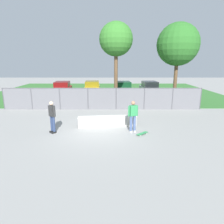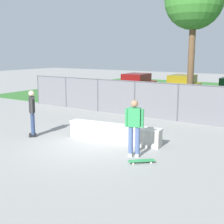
# 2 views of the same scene
# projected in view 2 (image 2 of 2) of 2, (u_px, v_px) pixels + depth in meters

# --- Properties ---
(ground_plane) EXTENTS (80.00, 80.00, 0.00)m
(ground_plane) POSITION_uv_depth(u_px,v_px,m) (87.00, 145.00, 11.28)
(ground_plane) COLOR gray
(grass_strip) EXTENTS (28.52, 20.00, 0.02)m
(grass_strip) POSITION_uv_depth(u_px,v_px,m) (214.00, 95.00, 24.23)
(grass_strip) COLOR #336B2D
(grass_strip) RESTS_ON ground
(concrete_ledge) EXTENTS (3.67, 0.91, 0.66)m
(concrete_ledge) POSITION_uv_depth(u_px,v_px,m) (114.00, 133.00, 11.69)
(concrete_ledge) COLOR #A8A59E
(concrete_ledge) RESTS_ON ground
(skateboarder) EXTENTS (0.57, 0.37, 1.82)m
(skateboarder) POSITION_uv_depth(u_px,v_px,m) (134.00, 126.00, 9.90)
(skateboarder) COLOR beige
(skateboarder) RESTS_ON ground
(skateboard) EXTENTS (0.73, 0.68, 0.09)m
(skateboard) POSITION_uv_depth(u_px,v_px,m) (142.00, 161.00, 9.46)
(skateboard) COLOR #2D8C4C
(skateboard) RESTS_ON ground
(chainlink_fence) EXTENTS (16.59, 0.07, 1.83)m
(chainlink_fence) POSITION_uv_depth(u_px,v_px,m) (155.00, 99.00, 15.62)
(chainlink_fence) COLOR #4C4C51
(chainlink_fence) RESTS_ON ground
(tree_near_left) EXTENTS (2.89, 2.89, 7.24)m
(tree_near_left) POSITION_uv_depth(u_px,v_px,m) (194.00, 1.00, 15.36)
(tree_near_left) COLOR brown
(tree_near_left) RESTS_ON ground
(car_red) EXTENTS (2.22, 4.31, 1.66)m
(car_red) POSITION_uv_depth(u_px,v_px,m) (136.00, 84.00, 24.00)
(car_red) COLOR #B21E1E
(car_red) RESTS_ON ground
(car_yellow) EXTENTS (2.22, 4.31, 1.66)m
(car_yellow) POSITION_uv_depth(u_px,v_px,m) (182.00, 87.00, 22.55)
(car_yellow) COLOR gold
(car_yellow) RESTS_ON ground
(bystander) EXTENTS (0.46, 0.45, 1.82)m
(bystander) POSITION_uv_depth(u_px,v_px,m) (32.00, 111.00, 12.29)
(bystander) COLOR black
(bystander) RESTS_ON ground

